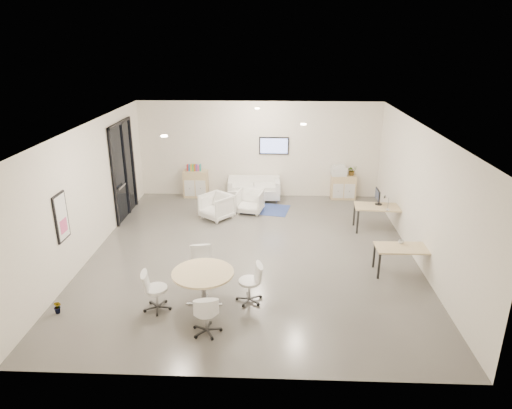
{
  "coord_description": "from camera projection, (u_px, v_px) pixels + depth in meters",
  "views": [
    {
      "loc": [
        0.52,
        -10.38,
        5.13
      ],
      "look_at": [
        0.07,
        0.4,
        1.16
      ],
      "focal_mm": 32.0,
      "sensor_mm": 36.0,
      "label": 1
    }
  ],
  "objects": [
    {
      "name": "plant_cabinet",
      "position": [
        352.0,
        172.0,
        15.09
      ],
      "size": [
        0.38,
        0.4,
        0.26
      ],
      "primitive_type": "imported",
      "rotation": [
        0.0,
        0.0,
        0.31
      ],
      "color": "#3F7F3F",
      "rests_on": "sideboard_right"
    },
    {
      "name": "printer",
      "position": [
        339.0,
        170.0,
        15.09
      ],
      "size": [
        0.5,
        0.42,
        0.35
      ],
      "rotation": [
        0.0,
        0.0,
        0.04
      ],
      "color": "white",
      "rests_on": "sideboard_right"
    },
    {
      "name": "armchair_right",
      "position": [
        250.0,
        200.0,
        14.08
      ],
      "size": [
        0.88,
        0.84,
        0.78
      ],
      "primitive_type": "imported",
      "rotation": [
        0.0,
        0.0,
        -0.2
      ],
      "color": "white",
      "rests_on": "room_shell"
    },
    {
      "name": "cup",
      "position": [
        401.0,
        241.0,
        10.47
      ],
      "size": [
        0.13,
        0.11,
        0.12
      ],
      "primitive_type": "imported",
      "rotation": [
        0.0,
        0.0,
        -0.18
      ],
      "color": "white",
      "rests_on": "desk_front"
    },
    {
      "name": "glass_door",
      "position": [
        123.0,
        167.0,
        13.51
      ],
      "size": [
        0.09,
        1.9,
        2.85
      ],
      "color": "black",
      "rests_on": "room_shell"
    },
    {
      "name": "books",
      "position": [
        194.0,
        168.0,
        15.26
      ],
      "size": [
        0.47,
        0.14,
        0.22
      ],
      "color": "red",
      "rests_on": "sideboard_left"
    },
    {
      "name": "blue_rug",
      "position": [
        263.0,
        209.0,
        14.45
      ],
      "size": [
        1.74,
        1.32,
        0.01
      ],
      "primitive_type": "cube",
      "rotation": [
        0.0,
        0.0,
        -0.19
      ],
      "color": "navy",
      "rests_on": "room_shell"
    },
    {
      "name": "ceiling_spots",
      "position": [
        246.0,
        121.0,
        11.21
      ],
      "size": [
        3.14,
        4.14,
        0.03
      ],
      "color": "#FFEAC6",
      "rests_on": "room_shell"
    },
    {
      "name": "wall_tv",
      "position": [
        274.0,
        146.0,
        15.08
      ],
      "size": [
        0.98,
        0.06,
        0.58
      ],
      "color": "black",
      "rests_on": "room_shell"
    },
    {
      "name": "desk_rear",
      "position": [
        379.0,
        209.0,
        12.71
      ],
      "size": [
        1.41,
        0.78,
        0.71
      ],
      "rotation": [
        0.0,
        0.0,
        -0.08
      ],
      "color": "tan",
      "rests_on": "room_shell"
    },
    {
      "name": "artwork",
      "position": [
        61.0,
        217.0,
        9.64
      ],
      "size": [
        0.05,
        0.54,
        1.04
      ],
      "color": "black",
      "rests_on": "room_shell"
    },
    {
      "name": "armchair_left",
      "position": [
        216.0,
        205.0,
        13.6
      ],
      "size": [
        1.09,
        1.09,
        0.82
      ],
      "primitive_type": "imported",
      "rotation": [
        0.0,
        0.0,
        -0.7
      ],
      "color": "white",
      "rests_on": "room_shell"
    },
    {
      "name": "round_table",
      "position": [
        203.0,
        276.0,
        9.06
      ],
      "size": [
        1.24,
        1.24,
        0.75
      ],
      "color": "tan",
      "rests_on": "room_shell"
    },
    {
      "name": "loveseat",
      "position": [
        254.0,
        189.0,
        15.22
      ],
      "size": [
        1.74,
        0.93,
        0.64
      ],
      "rotation": [
        0.0,
        0.0,
        0.05
      ],
      "color": "white",
      "rests_on": "room_shell"
    },
    {
      "name": "sideboard_left",
      "position": [
        196.0,
        184.0,
        15.45
      ],
      "size": [
        0.81,
        0.42,
        0.91
      ],
      "color": "tan",
      "rests_on": "room_shell"
    },
    {
      "name": "room_shell",
      "position": [
        252.0,
        193.0,
        10.97
      ],
      "size": [
        9.6,
        10.6,
        4.8
      ],
      "color": "#595651",
      "rests_on": "ground"
    },
    {
      "name": "plant_floor",
      "position": [
        58.0,
        310.0,
        8.99
      ],
      "size": [
        0.24,
        0.32,
        0.13
      ],
      "primitive_type": "imported",
      "rotation": [
        0.0,
        0.0,
        -0.32
      ],
      "color": "#3F7F3F",
      "rests_on": "room_shell"
    },
    {
      "name": "monitor",
      "position": [
        378.0,
        196.0,
        12.74
      ],
      "size": [
        0.2,
        0.5,
        0.44
      ],
      "color": "black",
      "rests_on": "desk_rear"
    },
    {
      "name": "desk_front",
      "position": [
        404.0,
        250.0,
        10.34
      ],
      "size": [
        1.27,
        0.65,
        0.66
      ],
      "rotation": [
        0.0,
        0.0,
        0.01
      ],
      "color": "tan",
      "rests_on": "room_shell"
    },
    {
      "name": "sideboard_right",
      "position": [
        343.0,
        187.0,
        15.28
      ],
      "size": [
        0.82,
        0.4,
        0.82
      ],
      "color": "tan",
      "rests_on": "room_shell"
    },
    {
      "name": "meeting_chairs",
      "position": [
        204.0,
        287.0,
        9.15
      ],
      "size": [
        2.51,
        2.51,
        0.82
      ],
      "color": "white",
      "rests_on": "room_shell"
    }
  ]
}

